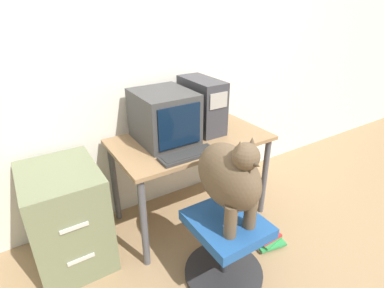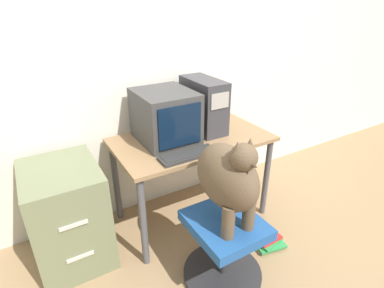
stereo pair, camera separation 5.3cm
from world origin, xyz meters
name	(u,v)px [view 2 (the right image)]	position (x,y,z in m)	size (l,w,h in m)	color
ground_plane	(214,238)	(0.00, 0.00, 0.00)	(12.00, 12.00, 0.00)	#937551
wall_back	(166,61)	(0.00, 0.77, 1.30)	(8.00, 0.05, 2.60)	silver
desk	(192,149)	(0.00, 0.35, 0.66)	(1.24, 0.70, 0.76)	olive
crt_monitor	(165,116)	(-0.19, 0.43, 0.95)	(0.41, 0.48, 0.39)	#383838
pc_tower	(203,105)	(0.17, 0.46, 0.98)	(0.21, 0.46, 0.43)	#333338
keyboard	(188,155)	(-0.18, 0.09, 0.77)	(0.42, 0.14, 0.03)	#2D2D2D
computer_mouse	(222,146)	(0.10, 0.08, 0.78)	(0.06, 0.04, 0.03)	beige
office_chair	(224,247)	(-0.15, -0.33, 0.26)	(0.55, 0.55, 0.49)	#262628
dog	(228,177)	(-0.15, -0.33, 0.81)	(0.28, 0.49, 0.61)	brown
filing_cabinet	(68,215)	(-1.00, 0.39, 0.37)	(0.49, 0.61, 0.75)	#6B7251
book_stack_floor	(267,240)	(0.32, -0.27, 0.04)	(0.26, 0.24, 0.08)	silver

